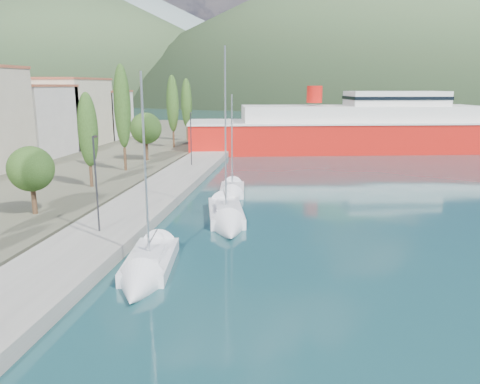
# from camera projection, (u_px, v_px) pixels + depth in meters

# --- Properties ---
(ground) EXTENTS (1400.00, 1400.00, 0.00)m
(ground) POSITION_uv_depth(u_px,v_px,m) (289.00, 121.00, 131.90)
(ground) COLOR #194247
(quay) EXTENTS (5.00, 88.00, 0.80)m
(quay) POSITION_uv_depth(u_px,v_px,m) (158.00, 193.00, 42.11)
(quay) COLOR gray
(quay) RESTS_ON ground
(hills_far) EXTENTS (1480.00, 900.00, 180.00)m
(hills_far) POSITION_uv_depth(u_px,v_px,m) (414.00, 29.00, 578.96)
(hills_far) COLOR slate
(hills_far) RESTS_ON ground
(hills_near) EXTENTS (1010.00, 520.00, 115.00)m
(hills_near) POSITION_uv_depth(u_px,v_px,m) (431.00, 32.00, 352.46)
(hills_near) COLOR #3A5030
(hills_near) RESTS_ON ground
(tree_row) EXTENTS (3.88, 64.28, 11.45)m
(tree_row) POSITION_uv_depth(u_px,v_px,m) (114.00, 124.00, 47.99)
(tree_row) COLOR #47301E
(tree_row) RESTS_ON land_strip
(lamp_posts) EXTENTS (0.15, 46.81, 6.06)m
(lamp_posts) POSITION_uv_depth(u_px,v_px,m) (107.00, 176.00, 30.73)
(lamp_posts) COLOR #2D2D33
(lamp_posts) RESTS_ON quay
(sailboat_near) EXTENTS (3.40, 8.27, 11.54)m
(sailboat_near) POSITION_uv_depth(u_px,v_px,m) (144.00, 275.00, 24.12)
(sailboat_near) COLOR silver
(sailboat_near) RESTS_ON ground
(sailboat_mid) EXTENTS (4.47, 9.74, 13.57)m
(sailboat_mid) POSITION_uv_depth(u_px,v_px,m) (228.00, 222.00, 33.55)
(sailboat_mid) COLOR silver
(sailboat_mid) RESTS_ON ground
(sailboat_far) EXTENTS (2.95, 6.99, 9.97)m
(sailboat_far) POSITION_uv_depth(u_px,v_px,m) (232.00, 194.00, 42.09)
(sailboat_far) COLOR silver
(sailboat_far) RESTS_ON ground
(ferry) EXTENTS (53.23, 20.58, 10.35)m
(ferry) POSITION_uv_depth(u_px,v_px,m) (361.00, 130.00, 71.61)
(ferry) COLOR red
(ferry) RESTS_ON ground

